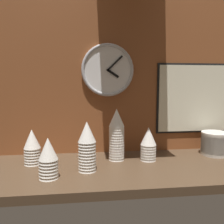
{
  "coord_description": "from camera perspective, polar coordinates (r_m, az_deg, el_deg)",
  "views": [
    {
      "loc": [
        -0.29,
        -1.15,
        0.42
      ],
      "look_at": [
        -0.14,
        0.04,
        0.27
      ],
      "focal_mm": 38.0,
      "sensor_mm": 36.0,
      "label": 1
    }
  ],
  "objects": [
    {
      "name": "cup_stack_center_right",
      "position": [
        1.31,
        8.75,
        -7.53
      ],
      "size": [
        0.09,
        0.09,
        0.18
      ],
      "color": "white",
      "rests_on": "ground_plane"
    },
    {
      "name": "menu_board",
      "position": [
        1.56,
        19.53,
        3.09
      ],
      "size": [
        0.5,
        0.01,
        0.43
      ],
      "color": "black"
    },
    {
      "name": "bowl_stack_far_right",
      "position": [
        1.52,
        23.52,
        -6.84
      ],
      "size": [
        0.16,
        0.16,
        0.14
      ],
      "color": "beige",
      "rests_on": "ground_plane"
    },
    {
      "name": "cup_stack_center",
      "position": [
        1.29,
        1.12,
        -5.41
      ],
      "size": [
        0.09,
        0.09,
        0.28
      ],
      "color": "white",
      "rests_on": "ground_plane"
    },
    {
      "name": "ground_plane",
      "position": [
        1.27,
        6.86,
        -13.33
      ],
      "size": [
        1.6,
        0.56,
        0.04
      ],
      "primitive_type": "cube",
      "color": "#4C3826"
    },
    {
      "name": "wall_tiled_back",
      "position": [
        1.45,
        4.64,
        11.18
      ],
      "size": [
        1.6,
        0.03,
        1.05
      ],
      "color": "brown",
      "rests_on": "ground_plane"
    },
    {
      "name": "cup_stack_center_left",
      "position": [
        1.14,
        -6.02,
        -8.23
      ],
      "size": [
        0.09,
        0.09,
        0.24
      ],
      "color": "white",
      "rests_on": "ground_plane"
    },
    {
      "name": "cup_stack_left",
      "position": [
        1.09,
        -15.07,
        -10.65
      ],
      "size": [
        0.09,
        0.09,
        0.18
      ],
      "color": "white",
      "rests_on": "ground_plane"
    },
    {
      "name": "cup_stack_far_left",
      "position": [
        1.3,
        -18.65,
        -7.96
      ],
      "size": [
        0.09,
        0.09,
        0.18
      ],
      "color": "white",
      "rests_on": "ground_plane"
    },
    {
      "name": "wall_clock",
      "position": [
        1.4,
        -1.05,
        10.05
      ],
      "size": [
        0.31,
        0.03,
        0.31
      ],
      "color": "white"
    }
  ]
}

